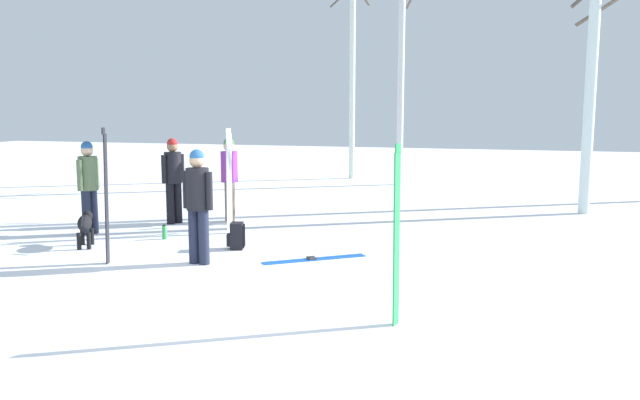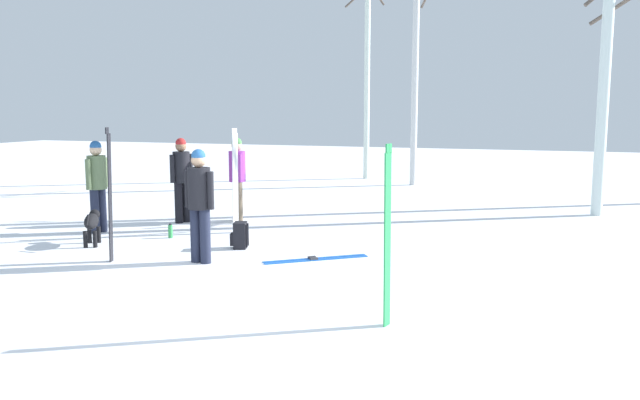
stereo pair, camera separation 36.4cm
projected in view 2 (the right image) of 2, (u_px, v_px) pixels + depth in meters
name	position (u px, v px, depth m)	size (l,w,h in m)	color
ground_plane	(224.00, 295.00, 8.15)	(60.00, 60.00, 0.00)	white
person_0	(237.00, 174.00, 13.28)	(0.37, 0.42, 1.72)	#72604C
person_1	(97.00, 180.00, 12.07)	(0.34, 0.52, 1.72)	#1E2338
person_2	(199.00, 198.00, 9.70)	(0.51, 0.34, 1.72)	#1E2338
person_3	(182.00, 174.00, 13.12)	(0.34, 0.48, 1.72)	black
dog	(92.00, 222.00, 11.07)	(0.49, 0.81, 0.57)	black
ski_pair_planted_0	(235.00, 181.00, 12.05)	(0.07, 0.15, 1.95)	white
ski_pair_planted_1	(387.00, 237.00, 6.85)	(0.05, 0.15, 1.95)	green
ski_pair_planted_2	(110.00, 195.00, 9.82)	(0.09, 0.25, 2.03)	black
ski_pair_lying_0	(316.00, 259.00, 10.02)	(1.41, 1.15, 0.05)	blue
backpack_0	(240.00, 236.00, 10.81)	(0.33, 0.31, 0.44)	black
water_bottle_0	(170.00, 231.00, 11.68)	(0.08, 0.08, 0.26)	green
birch_tree_0	(367.00, 63.00, 20.89)	(1.44, 1.45, 7.11)	silver
birch_tree_1	(416.00, 45.00, 19.04)	(1.27, 1.33, 7.99)	silver
birch_tree_2	(607.00, 42.00, 13.63)	(1.58, 1.59, 7.10)	silver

